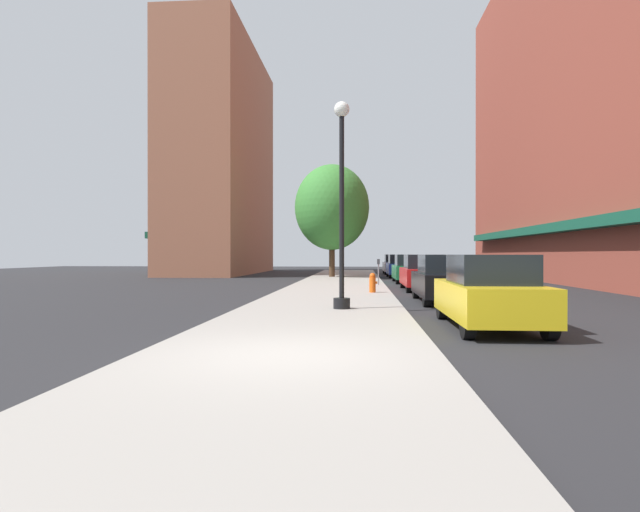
{
  "coord_description": "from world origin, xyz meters",
  "views": [
    {
      "loc": [
        1.11,
        -7.95,
        1.67
      ],
      "look_at": [
        -0.85,
        17.47,
        1.59
      ],
      "focal_mm": 29.15,
      "sensor_mm": 36.0,
      "label": 1
    }
  ],
  "objects_px": {
    "car_green": "(409,269)",
    "car_blue": "(400,266)",
    "fire_hydrant": "(373,283)",
    "tree_near": "(332,207)",
    "car_silver": "(394,265)",
    "car_yellow": "(489,293)",
    "parking_meter_near": "(378,269)",
    "car_black": "(444,279)",
    "lamppost": "(342,200)",
    "car_red": "(423,273)"
  },
  "relations": [
    {
      "from": "fire_hydrant",
      "to": "tree_near",
      "type": "relative_size",
      "value": 0.1
    },
    {
      "from": "lamppost",
      "to": "car_silver",
      "type": "xyz_separation_m",
      "value": [
        3.4,
        29.35,
        -2.39
      ]
    },
    {
      "from": "car_black",
      "to": "car_green",
      "type": "xyz_separation_m",
      "value": [
        0.0,
        12.57,
        0.0
      ]
    },
    {
      "from": "lamppost",
      "to": "tree_near",
      "type": "distance_m",
      "value": 21.26
    },
    {
      "from": "parking_meter_near",
      "to": "car_blue",
      "type": "relative_size",
      "value": 0.3
    },
    {
      "from": "lamppost",
      "to": "tree_near",
      "type": "bearing_deg",
      "value": 93.85
    },
    {
      "from": "tree_near",
      "to": "car_green",
      "type": "xyz_separation_m",
      "value": [
        4.83,
        -5.17,
        -4.12
      ]
    },
    {
      "from": "car_green",
      "to": "car_silver",
      "type": "height_order",
      "value": "same"
    },
    {
      "from": "car_black",
      "to": "lamppost",
      "type": "bearing_deg",
      "value": -133.87
    },
    {
      "from": "fire_hydrant",
      "to": "tree_near",
      "type": "xyz_separation_m",
      "value": [
        -2.45,
        14.74,
        4.41
      ]
    },
    {
      "from": "lamppost",
      "to": "tree_near",
      "type": "relative_size",
      "value": 0.76
    },
    {
      "from": "car_black",
      "to": "car_blue",
      "type": "height_order",
      "value": "same"
    },
    {
      "from": "parking_meter_near",
      "to": "car_silver",
      "type": "xyz_separation_m",
      "value": [
        1.95,
        17.65,
        -0.14
      ]
    },
    {
      "from": "fire_hydrant",
      "to": "car_silver",
      "type": "distance_m",
      "value": 23.07
    },
    {
      "from": "tree_near",
      "to": "car_green",
      "type": "distance_m",
      "value": 8.18
    },
    {
      "from": "car_yellow",
      "to": "car_blue",
      "type": "xyz_separation_m",
      "value": [
        0.0,
        26.01,
        0.0
      ]
    },
    {
      "from": "parking_meter_near",
      "to": "car_yellow",
      "type": "distance_m",
      "value": 14.7
    },
    {
      "from": "parking_meter_near",
      "to": "tree_near",
      "type": "xyz_separation_m",
      "value": [
        -2.88,
        9.44,
        3.98
      ]
    },
    {
      "from": "car_yellow",
      "to": "car_green",
      "type": "bearing_deg",
      "value": 91.15
    },
    {
      "from": "parking_meter_near",
      "to": "car_blue",
      "type": "height_order",
      "value": "car_blue"
    },
    {
      "from": "car_red",
      "to": "car_silver",
      "type": "xyz_separation_m",
      "value": [
        0.0,
        19.87,
        0.0
      ]
    },
    {
      "from": "car_red",
      "to": "lamppost",
      "type": "bearing_deg",
      "value": -109.78
    },
    {
      "from": "tree_near",
      "to": "car_blue",
      "type": "relative_size",
      "value": 1.81
    },
    {
      "from": "car_silver",
      "to": "tree_near",
      "type": "bearing_deg",
      "value": -122.17
    },
    {
      "from": "car_silver",
      "to": "car_red",
      "type": "bearing_deg",
      "value": -91.73
    },
    {
      "from": "car_silver",
      "to": "car_black",
      "type": "bearing_deg",
      "value": -91.73
    },
    {
      "from": "car_black",
      "to": "fire_hydrant",
      "type": "bearing_deg",
      "value": 129.55
    },
    {
      "from": "car_green",
      "to": "car_silver",
      "type": "bearing_deg",
      "value": 92.26
    },
    {
      "from": "car_blue",
      "to": "parking_meter_near",
      "type": "bearing_deg",
      "value": -99.17
    },
    {
      "from": "car_blue",
      "to": "fire_hydrant",
      "type": "bearing_deg",
      "value": -97.57
    },
    {
      "from": "car_green",
      "to": "car_blue",
      "type": "distance_m",
      "value": 7.17
    },
    {
      "from": "car_green",
      "to": "car_blue",
      "type": "height_order",
      "value": "same"
    },
    {
      "from": "car_red",
      "to": "car_blue",
      "type": "bearing_deg",
      "value": 89.98
    },
    {
      "from": "fire_hydrant",
      "to": "car_yellow",
      "type": "bearing_deg",
      "value": -75.63
    },
    {
      "from": "car_black",
      "to": "car_red",
      "type": "relative_size",
      "value": 1.0
    },
    {
      "from": "parking_meter_near",
      "to": "fire_hydrant",
      "type": "bearing_deg",
      "value": -94.59
    },
    {
      "from": "car_yellow",
      "to": "car_blue",
      "type": "distance_m",
      "value": 26.01
    },
    {
      "from": "car_blue",
      "to": "car_silver",
      "type": "height_order",
      "value": "same"
    },
    {
      "from": "parking_meter_near",
      "to": "car_blue",
      "type": "bearing_deg",
      "value": 80.33
    },
    {
      "from": "lamppost",
      "to": "car_green",
      "type": "xyz_separation_m",
      "value": [
        3.4,
        15.97,
        -2.39
      ]
    },
    {
      "from": "car_blue",
      "to": "car_silver",
      "type": "relative_size",
      "value": 1.0
    },
    {
      "from": "car_yellow",
      "to": "car_red",
      "type": "height_order",
      "value": "same"
    },
    {
      "from": "fire_hydrant",
      "to": "car_blue",
      "type": "height_order",
      "value": "car_blue"
    },
    {
      "from": "lamppost",
      "to": "parking_meter_near",
      "type": "distance_m",
      "value": 12.0
    },
    {
      "from": "fire_hydrant",
      "to": "car_green",
      "type": "xyz_separation_m",
      "value": [
        2.38,
        9.57,
        0.29
      ]
    },
    {
      "from": "car_black",
      "to": "car_blue",
      "type": "distance_m",
      "value": 19.74
    },
    {
      "from": "parking_meter_near",
      "to": "car_red",
      "type": "relative_size",
      "value": 0.3
    },
    {
      "from": "tree_near",
      "to": "car_blue",
      "type": "distance_m",
      "value": 6.65
    },
    {
      "from": "fire_hydrant",
      "to": "tree_near",
      "type": "bearing_deg",
      "value": 99.44
    },
    {
      "from": "car_red",
      "to": "car_green",
      "type": "relative_size",
      "value": 1.0
    }
  ]
}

